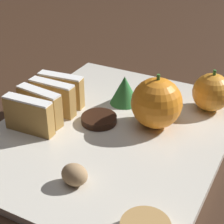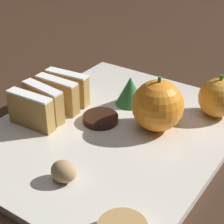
# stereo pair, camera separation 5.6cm
# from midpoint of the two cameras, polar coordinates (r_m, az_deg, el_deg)

# --- Properties ---
(ground_plane) EXTENTS (6.00, 6.00, 0.00)m
(ground_plane) POSITION_cam_midpoint_polar(r_m,az_deg,el_deg) (0.58, -2.76, -3.67)
(ground_plane) COLOR #382316
(serving_platter) EXTENTS (0.33, 0.42, 0.01)m
(serving_platter) POSITION_cam_midpoint_polar(r_m,az_deg,el_deg) (0.58, -2.77, -3.17)
(serving_platter) COLOR silver
(serving_platter) RESTS_ON ground_plane
(stollen_slice_front) EXTENTS (0.08, 0.02, 0.06)m
(stollen_slice_front) POSITION_cam_midpoint_polar(r_m,az_deg,el_deg) (0.57, -15.32, -0.59)
(stollen_slice_front) COLOR #B28442
(stollen_slice_front) RESTS_ON serving_platter
(stollen_slice_second) EXTENTS (0.08, 0.03, 0.06)m
(stollen_slice_second) POSITION_cam_midpoint_polar(r_m,az_deg,el_deg) (0.60, -13.61, 0.81)
(stollen_slice_second) COLOR #B28442
(stollen_slice_second) RESTS_ON serving_platter
(stollen_slice_third) EXTENTS (0.08, 0.02, 0.06)m
(stollen_slice_third) POSITION_cam_midpoint_polar(r_m,az_deg,el_deg) (0.61, -11.72, 2.04)
(stollen_slice_third) COLOR #B28442
(stollen_slice_third) RESTS_ON serving_platter
(stollen_slice_fourth) EXTENTS (0.08, 0.03, 0.06)m
(stollen_slice_fourth) POSITION_cam_midpoint_polar(r_m,az_deg,el_deg) (0.64, -10.27, 3.26)
(stollen_slice_fourth) COLOR #B28442
(stollen_slice_fourth) RESTS_ON serving_platter
(orange_near) EXTENTS (0.06, 0.06, 0.07)m
(orange_near) POSITION_cam_midpoint_polar(r_m,az_deg,el_deg) (0.63, 12.50, 2.89)
(orange_near) COLOR orange
(orange_near) RESTS_ON serving_platter
(orange_far) EXTENTS (0.08, 0.08, 0.09)m
(orange_far) POSITION_cam_midpoint_polar(r_m,az_deg,el_deg) (0.56, 4.02, 1.29)
(orange_far) COLOR orange
(orange_far) RESTS_ON serving_platter
(walnut) EXTENTS (0.03, 0.03, 0.03)m
(walnut) POSITION_cam_midpoint_polar(r_m,az_deg,el_deg) (0.47, -9.18, -9.54)
(walnut) COLOR tan
(walnut) RESTS_ON serving_platter
(chocolate_cookie) EXTENTS (0.06, 0.06, 0.01)m
(chocolate_cookie) POSITION_cam_midpoint_polar(r_m,az_deg,el_deg) (0.59, -4.71, -1.19)
(chocolate_cookie) COLOR black
(chocolate_cookie) RESTS_ON serving_platter
(evergreen_sprig) EXTENTS (0.05, 0.05, 0.05)m
(evergreen_sprig) POSITION_cam_midpoint_polar(r_m,az_deg,el_deg) (0.63, -0.60, 3.32)
(evergreen_sprig) COLOR #2D7538
(evergreen_sprig) RESTS_ON serving_platter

